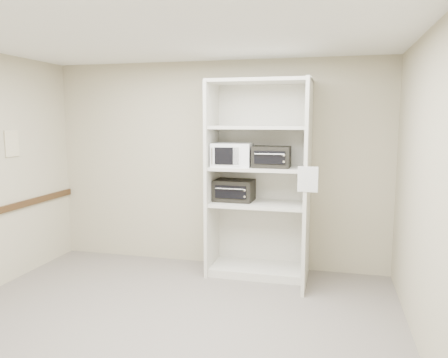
% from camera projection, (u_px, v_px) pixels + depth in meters
% --- Properties ---
extents(floor, '(4.50, 4.00, 0.01)m').
position_uv_depth(floor, '(161.00, 330.00, 4.06)').
color(floor, '#6C655C').
rests_on(floor, ground).
extents(ceiling, '(4.50, 4.00, 0.01)m').
position_uv_depth(ceiling, '(155.00, 30.00, 3.70)').
color(ceiling, white).
extents(wall_back, '(4.50, 0.02, 2.70)m').
position_uv_depth(wall_back, '(217.00, 165.00, 5.80)').
color(wall_back, '#AEA38A').
rests_on(wall_back, ground).
extents(wall_right, '(0.02, 4.00, 2.70)m').
position_uv_depth(wall_right, '(433.00, 198.00, 3.34)').
color(wall_right, '#AEA38A').
rests_on(wall_right, ground).
extents(shelving_unit, '(1.24, 0.92, 2.42)m').
position_uv_depth(shelving_unit, '(262.00, 186.00, 5.38)').
color(shelving_unit, silver).
rests_on(shelving_unit, floor).
extents(microwave, '(0.49, 0.38, 0.29)m').
position_uv_depth(microwave, '(232.00, 155.00, 5.37)').
color(microwave, white).
rests_on(microwave, shelving_unit).
extents(toaster_oven_upper, '(0.44, 0.33, 0.25)m').
position_uv_depth(toaster_oven_upper, '(272.00, 157.00, 5.26)').
color(toaster_oven_upper, black).
rests_on(toaster_oven_upper, shelving_unit).
extents(toaster_oven_lower, '(0.49, 0.38, 0.27)m').
position_uv_depth(toaster_oven_lower, '(234.00, 190.00, 5.53)').
color(toaster_oven_lower, black).
rests_on(toaster_oven_lower, shelving_unit).
extents(paper_sign, '(0.21, 0.02, 0.27)m').
position_uv_depth(paper_sign, '(308.00, 179.00, 4.62)').
color(paper_sign, white).
rests_on(paper_sign, shelving_unit).
extents(wall_poster, '(0.01, 0.23, 0.32)m').
position_uv_depth(wall_poster, '(12.00, 143.00, 5.22)').
color(wall_poster, silver).
rests_on(wall_poster, wall_left).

